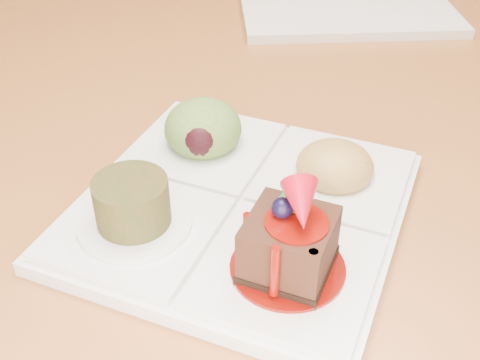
{
  "coord_description": "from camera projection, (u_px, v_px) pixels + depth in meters",
  "views": [
    {
      "loc": [
        -0.09,
        -0.98,
        1.06
      ],
      "look_at": [
        -0.11,
        -0.62,
        0.79
      ],
      "focal_mm": 45.0,
      "sensor_mm": 36.0,
      "label": 1
    }
  ],
  "objects": [
    {
      "name": "ground",
      "position": [
        299.0,
        290.0,
        1.41
      ],
      "size": [
        6.0,
        6.0,
        0.0
      ],
      "primitive_type": "plane",
      "color": "#4F2816"
    },
    {
      "name": "dining_table",
      "position": [
        322.0,
        8.0,
        1.01
      ],
      "size": [
        1.0,
        1.8,
        0.75
      ],
      "color": "#A55F2A",
      "rests_on": "ground"
    },
    {
      "name": "sampler_plate",
      "position": [
        240.0,
        193.0,
        0.46
      ],
      "size": [
        0.31,
        0.31,
        0.09
      ],
      "rotation": [
        0.0,
        0.0,
        -0.34
      ],
      "color": "silver",
      "rests_on": "dining_table"
    }
  ]
}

